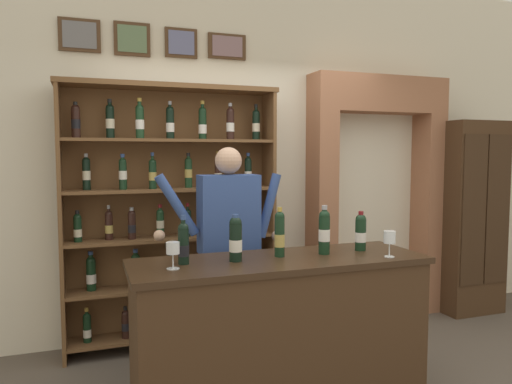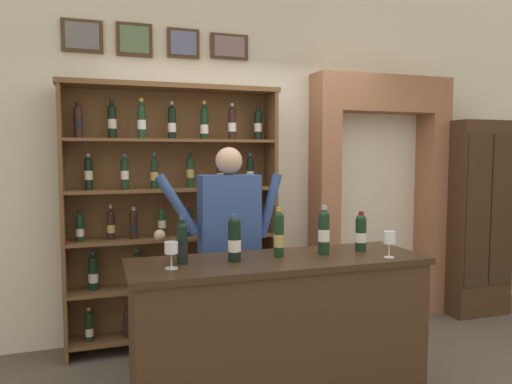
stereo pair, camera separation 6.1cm
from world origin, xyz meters
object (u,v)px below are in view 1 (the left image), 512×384
Objects in this scene: side_cabinet at (471,217)px; tasting_bottle_bianco at (280,234)px; shopkeeper at (228,234)px; tasting_bottle_vin_santo at (324,231)px; tasting_counter at (280,334)px; tasting_bottle_chianti at (361,232)px; tasting_bottle_prosecco at (236,238)px; wine_glass_left at (390,239)px; tasting_bottle_riserva at (183,243)px; wine_shelf at (172,210)px; wine_glass_spare at (173,250)px.

side_cabinet reaches higher than tasting_bottle_bianco.
tasting_bottle_vin_santo is at bearing -49.33° from shopkeeper.
tasting_counter is 6.98× the size of tasting_bottle_chianti.
tasting_bottle_bianco is 0.99× the size of tasting_bottle_vin_santo.
tasting_bottle_bianco reaches higher than tasting_counter.
side_cabinet is 6.78× the size of tasting_bottle_prosecco.
wine_glass_left is (0.66, -0.25, -0.03)m from tasting_bottle_bianco.
side_cabinet is 11.63× the size of wine_glass_left.
tasting_bottle_vin_santo reaches higher than wine_glass_left.
shopkeeper is (-0.17, 0.60, 0.56)m from tasting_counter.
tasting_bottle_chianti is at bearing 2.18° from tasting_bottle_prosecco.
wine_glass_left is (0.96, -0.21, -0.02)m from tasting_bottle_prosecco.
tasting_counter is at bearing -175.24° from tasting_bottle_chianti.
tasting_bottle_bianco is at bearing 0.17° from tasting_bottle_riserva.
shopkeeper is 5.71× the size of tasting_bottle_riserva.
tasting_bottle_riserva reaches higher than tasting_bottle_chianti.
tasting_bottle_bianco is at bearing -71.45° from shopkeeper.
tasting_bottle_riserva is 1.09× the size of tasting_bottle_chianti.
side_cabinet is at bearing 10.76° from shopkeeper.
wine_shelf is 6.83× the size of tasting_bottle_vin_santo.
wine_shelf is 1.35m from wine_glass_spare.
wine_glass_spare is at bearing -171.30° from tasting_bottle_bianco.
tasting_bottle_chianti is 1.60× the size of wine_glass_left.
shopkeeper reaches higher than tasting_counter.
tasting_bottle_bianco is at bearing 6.37° from tasting_bottle_prosecco.
tasting_bottle_chianti reaches higher than wine_glass_spare.
side_cabinet is 2.79m from tasting_bottle_bianco.
side_cabinet is 2.25m from tasting_bottle_chianti.
tasting_bottle_riserva reaches higher than wine_glass_spare.
side_cabinet is 2.33m from wine_glass_left.
tasting_bottle_vin_santo is (0.31, -0.02, 0.01)m from tasting_bottle_bianco.
wine_glass_left is at bearing -12.55° from tasting_bottle_prosecco.
tasting_bottle_bianco is (-2.57, -1.07, 0.14)m from side_cabinet.
tasting_counter is at bearing -69.68° from wine_shelf.
shopkeeper is at bearing 78.10° from tasting_bottle_prosecco.
tasting_bottle_riserva is 1.88× the size of wine_glass_spare.
wine_shelf is at bearing 110.32° from tasting_counter.
wine_shelf is 1.52m from tasting_counter.
wine_glass_left reaches higher than tasting_counter.
tasting_bottle_prosecco reaches higher than tasting_bottle_chianti.
tasting_bottle_chianti is at bearing 0.10° from tasting_bottle_riserva.
tasting_bottle_bianco reaches higher than wine_glass_left.
shopkeeper is 0.58m from tasting_bottle_bianco.
side_cabinet reaches higher than tasting_bottle_prosecco.
tasting_bottle_bianco is at bearing 175.40° from tasting_bottle_vin_santo.
tasting_bottle_riserva is 0.92× the size of tasting_bottle_vin_santo.
shopkeeper is at bearing 108.55° from tasting_bottle_bianco.
tasting_counter is (0.47, -1.27, -0.68)m from wine_shelf.
tasting_bottle_bianco reaches higher than tasting_bottle_prosecco.
wine_shelf is 1.32m from tasting_bottle_bianco.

